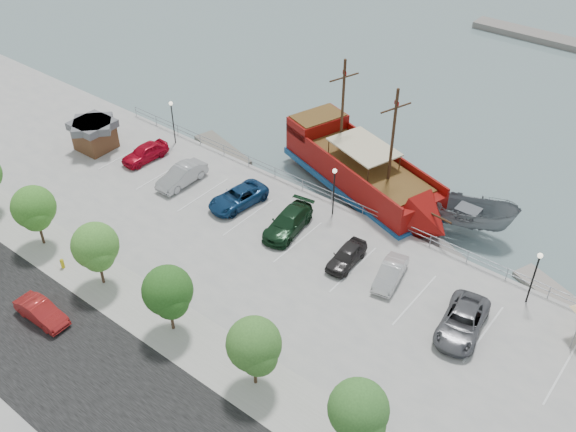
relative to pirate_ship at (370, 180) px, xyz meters
The scene contains 27 objects.
ground 11.49m from the pirate_ship, 92.22° to the right, with size 160.00×160.00×0.00m, color slate.
street 27.33m from the pirate_ship, 90.92° to the right, with size 100.00×8.00×0.04m, color black.
sidewalk 21.34m from the pirate_ship, 91.18° to the right, with size 100.00×4.00×0.05m, color #9F9E95.
seawall_railing 3.57m from the pirate_ship, 97.11° to the right, with size 50.00×0.06×1.00m.
pirate_ship is the anchor object (origin of this frame).
patrol_boat 8.46m from the pirate_ship, ahead, with size 2.86×7.61×2.95m, color slate.
dock_west 15.27m from the pirate_ship, behind, with size 7.14×2.04×0.41m, color slate.
dock_mid 7.42m from the pirate_ship, 17.06° to the right, with size 6.57×1.88×0.38m, color gray.
dock_east 17.16m from the pirate_ship, ahead, with size 6.69×1.91×0.38m, color gray.
shed 25.52m from the pirate_ship, 157.01° to the right, with size 3.44×3.44×2.77m.
street_sedan 27.47m from the pirate_ship, 108.58° to the right, with size 1.44×4.12×1.36m, color #A71D1D.
fire_hydrant 25.15m from the pirate_ship, 118.42° to the right, with size 0.28×0.28×0.81m.
lamp_post_left 19.16m from the pirate_ship, 165.36° to the right, with size 0.36×0.36×4.28m.
lamp_post_mid 5.23m from the pirate_ship, 95.21° to the right, with size 0.36×0.36×4.28m.
lamp_post_right 16.41m from the pirate_ship, 17.20° to the right, with size 0.36×0.36×4.28m.
tree_b 26.40m from the pirate_ship, 125.56° to the right, with size 3.30×3.20×5.00m.
tree_c 23.06m from the pirate_ship, 111.19° to the right, with size 3.30×3.20×5.00m.
tree_d 21.56m from the pirate_ship, 93.46° to the right, with size 3.30×3.20×5.00m.
tree_e 22.26m from the pirate_ship, 75.06° to the right, with size 3.30×3.20×5.00m.
tree_f 24.99m from the pirate_ship, 59.28° to the right, with size 3.30×3.20×5.00m.
parked_car_a 20.25m from the pirate_ship, 155.07° to the right, with size 1.79×4.44×1.51m, color #AE071C.
parked_car_b 15.94m from the pirate_ship, 144.90° to the right, with size 1.68×4.82×1.59m, color #A5A6A7.
parked_car_c 11.18m from the pirate_ship, 130.30° to the right, with size 2.39×5.18×1.44m, color navy.
parked_car_d 8.89m from the pirate_ship, 102.66° to the right, with size 2.17×5.34×1.55m, color black.
parked_car_e 9.81m from the pirate_ship, 67.58° to the right, with size 1.62×4.03×1.37m, color black.
parked_car_f 11.31m from the pirate_ship, 50.49° to the right, with size 1.42×4.08×1.34m, color silver.
parked_car_g 16.56m from the pirate_ship, 37.00° to the right, with size 2.54×5.51×1.53m, color #56575C.
Camera 1 is at (22.57, -27.94, 30.84)m, focal length 40.00 mm.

